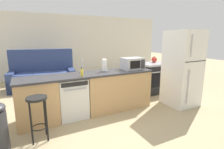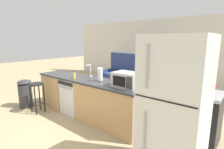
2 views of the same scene
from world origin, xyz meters
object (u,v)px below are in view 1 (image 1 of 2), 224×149
(microwave, at_px, (133,63))
(bar_stool, at_px, (37,109))
(dishwasher, at_px, (72,97))
(stove_range, at_px, (152,78))
(couch, at_px, (43,76))
(soap_bottle, at_px, (82,72))
(paper_towel_roll, at_px, (104,65))
(kettle, at_px, (154,60))
(refrigerator, at_px, (182,69))

(microwave, xyz_separation_m, bar_stool, (-2.22, -0.62, -0.50))
(dishwasher, height_order, stove_range, stove_range)
(bar_stool, xyz_separation_m, couch, (0.42, 3.23, -0.14))
(dishwasher, xyz_separation_m, bar_stool, (-0.71, -0.62, 0.11))
(soap_bottle, bearing_deg, paper_towel_roll, 20.08)
(stove_range, distance_m, kettle, 0.58)
(microwave, relative_size, kettle, 2.44)
(microwave, xyz_separation_m, couch, (-1.80, 2.61, -0.65))
(paper_towel_roll, bearing_deg, stove_range, 15.51)
(stove_range, distance_m, couch, 3.55)
(kettle, relative_size, couch, 0.10)
(microwave, height_order, bar_stool, microwave)
(soap_bottle, distance_m, kettle, 2.72)
(dishwasher, distance_m, bar_stool, 0.95)
(paper_towel_roll, relative_size, soap_bottle, 1.60)
(dishwasher, relative_size, kettle, 4.10)
(refrigerator, relative_size, kettle, 8.90)
(bar_stool, bearing_deg, dishwasher, 41.14)
(stove_range, distance_m, microwave, 1.36)
(refrigerator, height_order, kettle, refrigerator)
(paper_towel_roll, bearing_deg, couch, 112.64)
(refrigerator, height_order, couch, refrigerator)
(microwave, bearing_deg, couch, 124.53)
(dishwasher, height_order, kettle, kettle)
(dishwasher, xyz_separation_m, refrigerator, (2.60, -0.55, 0.49))
(stove_range, relative_size, bar_stool, 1.22)
(stove_range, height_order, refrigerator, refrigerator)
(soap_bottle, relative_size, bar_stool, 0.24)
(bar_stool, bearing_deg, refrigerator, 1.24)
(refrigerator, bearing_deg, kettle, 82.17)
(couch, bearing_deg, paper_towel_roll, -67.36)
(refrigerator, xyz_separation_m, paper_towel_roll, (-1.82, 0.59, 0.12))
(dishwasher, xyz_separation_m, stove_range, (2.60, 0.55, 0.03))
(kettle, bearing_deg, couch, 147.72)
(microwave, bearing_deg, kettle, 28.38)
(refrigerator, bearing_deg, microwave, 153.31)
(dishwasher, relative_size, stove_range, 0.93)
(refrigerator, bearing_deg, soap_bottle, 171.15)
(microwave, distance_m, couch, 3.23)
(paper_towel_roll, bearing_deg, microwave, -3.59)
(microwave, bearing_deg, paper_towel_roll, 176.41)
(dishwasher, bearing_deg, soap_bottle, -43.02)
(refrigerator, height_order, bar_stool, refrigerator)
(soap_bottle, height_order, bar_stool, soap_bottle)
(stove_range, bearing_deg, soap_bottle, -163.34)
(refrigerator, bearing_deg, dishwasher, 168.07)
(stove_range, xyz_separation_m, kettle, (0.17, 0.13, 0.53))
(couch, bearing_deg, bar_stool, -97.48)
(dishwasher, height_order, couch, couch)
(microwave, bearing_deg, dishwasher, 179.95)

